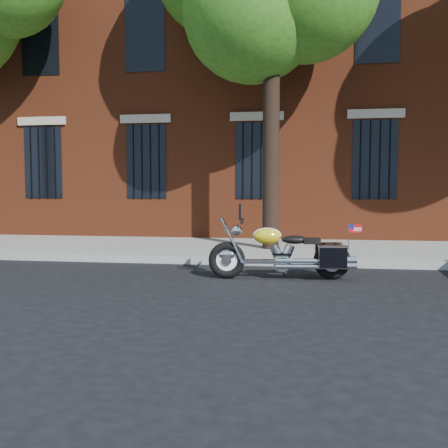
# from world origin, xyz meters

# --- Properties ---
(ground) EXTENTS (120.00, 120.00, 0.00)m
(ground) POSITION_xyz_m (0.00, 0.00, 0.00)
(ground) COLOR black
(ground) RESTS_ON ground
(curb) EXTENTS (40.00, 0.16, 0.15)m
(curb) POSITION_xyz_m (0.00, 1.38, 0.07)
(curb) COLOR gray
(curb) RESTS_ON ground
(sidewalk) EXTENTS (40.00, 3.60, 0.15)m
(sidewalk) POSITION_xyz_m (0.00, 3.26, 0.07)
(sidewalk) COLOR gray
(sidewalk) RESTS_ON ground
(building) EXTENTS (26.00, 10.08, 12.00)m
(building) POSITION_xyz_m (0.00, 10.06, 6.00)
(building) COLOR maroon
(building) RESTS_ON ground
(motorcycle) EXTENTS (2.42, 0.81, 1.21)m
(motorcycle) POSITION_xyz_m (0.93, -0.03, 0.41)
(motorcycle) COLOR black
(motorcycle) RESTS_ON ground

